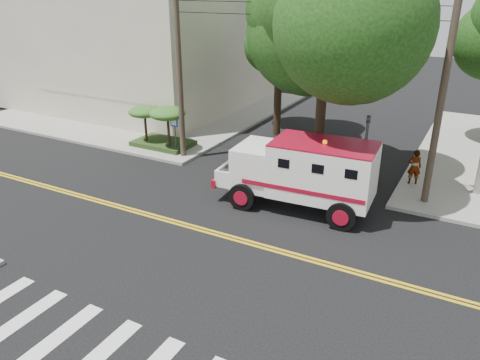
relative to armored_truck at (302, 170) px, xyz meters
The scene contains 12 objects.
ground 4.30m from the armored_truck, 118.85° to the right, with size 100.00×100.00×0.00m, color black.
sidewalk_nw 18.45m from the armored_truck, 146.99° to the left, with size 17.00×17.00×0.15m, color gray.
building_left 21.18m from the armored_truck, 146.53° to the left, with size 16.00×14.00×10.00m, color beige.
utility_pole_left 8.43m from the armored_truck, 161.49° to the left, with size 0.28×0.28×9.00m, color #382D23.
utility_pole_right 5.90m from the armored_truck, 31.80° to the left, with size 0.28×0.28×9.00m, color #382D23.
tree_main 6.20m from the armored_truck, 89.60° to the left, with size 6.08×5.70×9.85m.
tree_left 10.34m from the armored_truck, 118.98° to the left, with size 4.48×4.20×7.70m.
traffic_signal 2.89m from the armored_truck, 48.38° to the left, with size 0.15×0.18×3.60m.
accessibility_sign 8.56m from the armored_truck, 161.67° to the left, with size 0.45×0.10×2.02m.
palm_planter 9.87m from the armored_truck, 161.44° to the left, with size 3.52×2.63×2.36m.
armored_truck is the anchor object (origin of this frame).
pedestrian_a 5.70m from the armored_truck, 50.39° to the left, with size 0.58×0.38×1.59m, color gray.
Camera 1 is at (7.91, -12.73, 8.51)m, focal length 35.00 mm.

